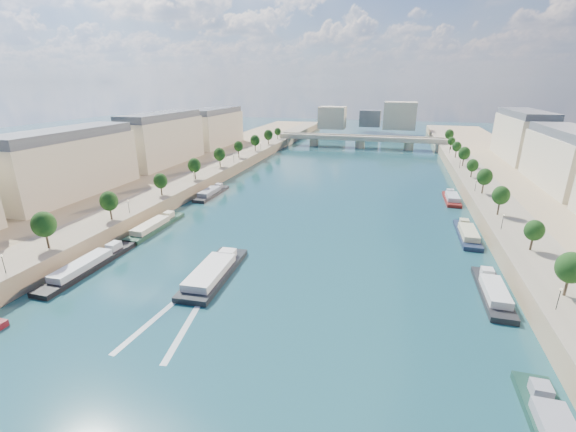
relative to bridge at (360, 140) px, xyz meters
The scene contains 16 objects.
ground 145.08m from the bridge, 90.00° to the right, with size 700.00×700.00×0.00m, color #0C2E35.
quay_left 161.90m from the bridge, 116.41° to the right, with size 44.00×520.00×5.00m, color #9E8460.
quay_right 161.90m from the bridge, 63.59° to the right, with size 44.00×520.00×5.00m, color #9E8460.
pave_left 155.79m from the bridge, 111.46° to the right, with size 14.00×520.00×0.10m, color gray.
pave_right 155.79m from the bridge, 68.54° to the right, with size 14.00×520.00×0.10m, color gray.
trees_left 153.29m from the bridge, 111.04° to the right, with size 4.80×268.80×8.26m.
trees_right 145.86m from the bridge, 67.83° to the right, with size 4.80×268.80×8.26m.
lamps_left 163.66m from the bridge, 108.71° to the right, with size 0.36×200.36×4.28m.
lamps_right 149.53m from the bridge, 69.44° to the right, with size 0.36×200.36×4.28m.
buildings_left 158.24m from the bridge, 122.59° to the right, with size 16.00×226.00×23.20m.
skyline 75.22m from the bridge, 87.55° to the left, with size 79.00×42.00×22.00m.
bridge is the anchor object (origin of this frame).
tour_barge 196.68m from the bridge, 94.34° to the right, with size 8.62×26.32×3.66m.
wake 213.30m from the bridge, 94.00° to the right, with size 10.76×26.02×0.04m.
moored_barges_left 205.77m from the bridge, 102.78° to the right, with size 5.00×152.12×3.60m.
moored_barges_right 195.19m from the bridge, 76.52° to the right, with size 5.00×158.23×3.60m.
Camera 1 is at (22.85, -23.19, 42.57)m, focal length 24.00 mm.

